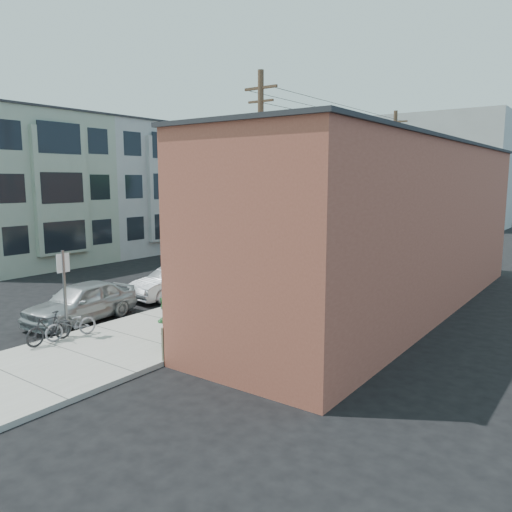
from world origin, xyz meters
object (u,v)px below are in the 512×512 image
Objects in this scene: parked_bike_b at (71,325)px; car_2 at (245,266)px; patron_grey at (175,322)px; bus at (347,221)px; parking_meter_far at (305,254)px; cyclist at (267,276)px; patio_chair_b at (172,333)px; car_1 at (175,282)px; parking_meter_near at (207,277)px; tree_leafy_far at (411,162)px; sign_post at (64,285)px; patron_green at (165,321)px; tree_bare at (291,217)px; utility_pole_near at (260,174)px; patio_chair_a at (198,329)px; parked_bike_a at (49,328)px; car_0 at (81,302)px; car_4 at (359,238)px; car_3 at (322,247)px; tree_leafy_mid at (351,184)px.

parked_bike_b is 0.36× the size of car_2.
bus is at bearing 173.78° from patron_grey.
parking_meter_far is 0.68× the size of cyclist.
patio_chair_b is 0.21× the size of car_1.
tree_leafy_far is (0.55, 23.55, 5.54)m from parking_meter_near.
sign_post is at bearing -89.62° from parking_meter_far.
parking_meter_near is 0.26× the size of car_2.
parked_bike_b is (0.35, -15.13, -0.39)m from parking_meter_far.
patron_green is 3.20m from parked_bike_b.
bus is at bearing 106.37° from tree_bare.
sign_post is 2.26× the size of parking_meter_near.
patio_chair_a is at bearing -66.01° from utility_pole_near.
cyclist is at bearing 31.83° from car_1.
sign_post is at bearing -89.16° from parking_meter_near.
car_0 is (-1.70, 2.32, 0.11)m from parked_bike_a.
car_0 is at bearing -88.97° from car_4.
patio_chair_b is (3.60, -5.63, -0.39)m from parking_meter_near.
patio_chair_b is (3.60, -13.89, -0.39)m from parking_meter_far.
tree_bare is 13.68m from parked_bike_a.
parked_bike_b is 0.39× the size of car_0.
patio_chair_a is 0.19× the size of car_2.
parked_bike_b is 2.43m from car_0.
cyclist is at bearing -72.17° from parking_meter_far.
patio_chair_a is at bearing -61.23° from car_2.
patron_grey is (3.18, -29.17, -5.57)m from tree_leafy_far.
car_2 is 0.38× the size of bus.
utility_pole_near is 19.61m from bus.
car_2 is at bearing 120.90° from patio_chair_b.
patron_grey reaches higher than patio_chair_a.
utility_pole_near is at bearing -91.18° from tree_leafy_far.
patron_green is (-0.35, 0.07, 0.31)m from patio_chair_b.
car_1 is at bearing -89.26° from car_3.
parked_bike_a reaches higher than patio_chair_a.
car_2 reaches higher than parked_bike_a.
parking_meter_far is at bearing 78.81° from car_0.
parking_meter_near is 4.85m from car_2.
car_3 reaches higher than parking_meter_near.
patron_grey reaches higher than patio_chair_b.
car_2 is at bearing -86.79° from bus.
car_0 is (-1.55, 1.62, -1.09)m from sign_post.
cyclist reaches higher than patron_grey.
parking_meter_near is 0.29× the size of car_0.
parked_bike_b is (-0.20, -19.62, -4.29)m from tree_leafy_mid.
patron_grey is at bearing 12.09° from patio_chair_b.
tree_leafy_mid is at bearing 86.97° from car_1.
tree_leafy_far reaches higher than car_1.
cyclist reaches higher than parking_meter_far.
bus is (-4.42, 29.30, -0.12)m from sign_post.
patron_green reaches higher than patio_chair_b.
tree_leafy_mid is 12.15m from cyclist.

